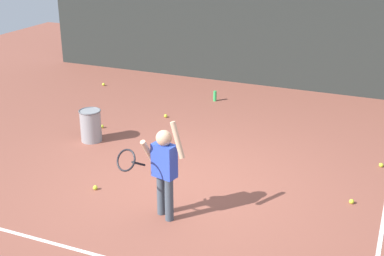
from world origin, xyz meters
The scene contains 10 objects.
ground_plane centered at (0.00, 0.00, 0.00)m, with size 20.00×20.00×0.00m, color brown.
tennis_player centered at (0.11, -0.88, 0.73)m, with size 0.81×0.57×1.35m.
ball_hopper centered at (-2.15, 0.91, 0.29)m, with size 0.38×0.38×0.56m.
water_bottle centered at (-0.93, 3.77, 0.11)m, with size 0.07×0.07×0.22m, color green.
tennis_ball_0 centered at (-3.70, 3.79, 0.03)m, with size 0.07×0.07×0.07m, color #CCE033.
tennis_ball_1 centered at (2.31, 0.42, 0.03)m, with size 0.07×0.07×0.07m, color #CCE033.
tennis_ball_2 centered at (2.59, 1.77, 0.03)m, with size 0.07×0.07×0.07m, color #CCE033.
tennis_ball_3 centered at (-1.46, 2.45, 0.03)m, with size 0.07×0.07×0.07m, color #CCE033.
tennis_ball_5 centered at (-2.31, 1.49, 0.03)m, with size 0.07×0.07×0.07m, color #CCE033.
tennis_ball_6 centered at (-1.11, -0.60, 0.03)m, with size 0.07×0.07×0.07m, color #CCE033.
Camera 1 is at (2.75, -6.18, 3.59)m, focal length 49.12 mm.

